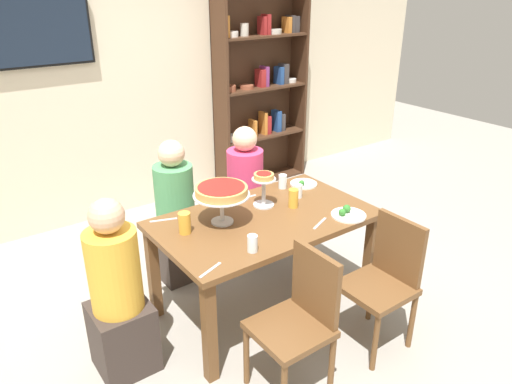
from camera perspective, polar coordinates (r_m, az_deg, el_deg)
name	(u,v)px	position (r m, az deg, el deg)	size (l,w,h in m)	color
ground_plane	(264,306)	(3.68, 0.94, -13.30)	(12.00, 12.00, 0.00)	gray
rear_partition	(128,72)	(4.94, -14.86, 13.56)	(8.00, 0.12, 2.80)	beige
dining_table	(265,230)	(3.33, 1.01, -4.46)	(1.48, 0.88, 0.74)	brown
bookshelf	(260,85)	(5.52, 0.48, 12.52)	(1.10, 0.30, 2.21)	#422819
television	(31,32)	(4.56, -25.04, 16.75)	(0.98, 0.05, 0.57)	black
diner_far_left	(176,221)	(3.82, -9.40, -3.38)	(0.34, 0.34, 1.15)	#382D28
diner_head_west	(118,301)	(3.02, -15.96, -12.25)	(0.34, 0.34, 1.15)	#382D28
diner_far_right	(245,202)	(4.09, -1.27, -1.18)	(0.34, 0.34, 1.15)	#382D28
chair_near_left	(299,317)	(2.81, 5.16, -14.46)	(0.40, 0.40, 0.87)	brown
chair_near_right	(385,277)	(3.22, 14.95, -9.70)	(0.40, 0.40, 0.87)	brown
deep_dish_pizza_stand	(221,192)	(3.13, -4.11, -0.05)	(0.37, 0.37, 0.26)	silver
personal_pizza_stand	(264,184)	(3.38, 0.92, 0.98)	(0.17, 0.17, 0.25)	silver
salad_plate_near_diner	(303,184)	(3.79, 5.60, 0.98)	(0.21, 0.21, 0.06)	white
salad_plate_far_diner	(348,214)	(3.35, 10.76, -2.55)	(0.24, 0.24, 0.07)	white
beer_glass_amber_tall	(293,198)	(3.41, 4.44, -0.74)	(0.07, 0.07, 0.13)	gold
beer_glass_amber_short	(185,223)	(3.09, -8.43, -3.65)	(0.08, 0.08, 0.14)	gold
water_glass_clear_near	(298,191)	(3.57, 5.00, 0.12)	(0.06, 0.06, 0.10)	white
water_glass_clear_far	(283,181)	(3.72, 3.16, 1.25)	(0.06, 0.06, 0.11)	white
water_glass_clear_spare	(252,243)	(2.86, -0.43, -6.10)	(0.06, 0.06, 0.11)	white
cutlery_fork_near	(320,223)	(3.22, 7.56, -3.69)	(0.18, 0.02, 0.01)	silver
cutlery_knife_near	(163,220)	(3.30, -10.88, -3.27)	(0.18, 0.02, 0.01)	silver
cutlery_fork_far	(210,270)	(2.73, -5.42, -9.17)	(0.18, 0.02, 0.01)	silver
cutlery_knife_far	(245,198)	(3.56, -1.26, -0.68)	(0.18, 0.02, 0.01)	silver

